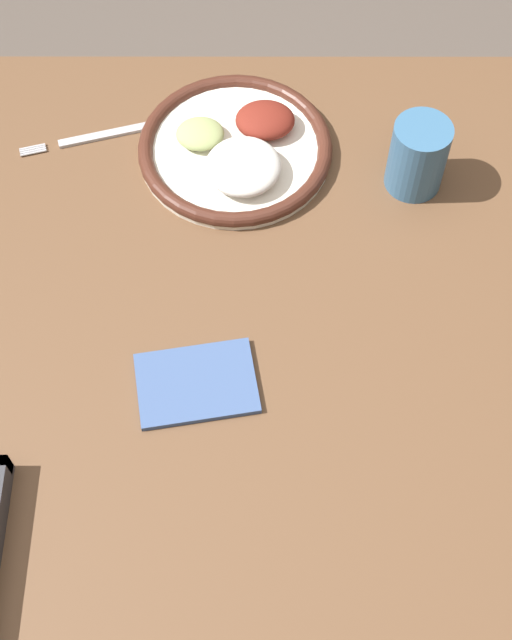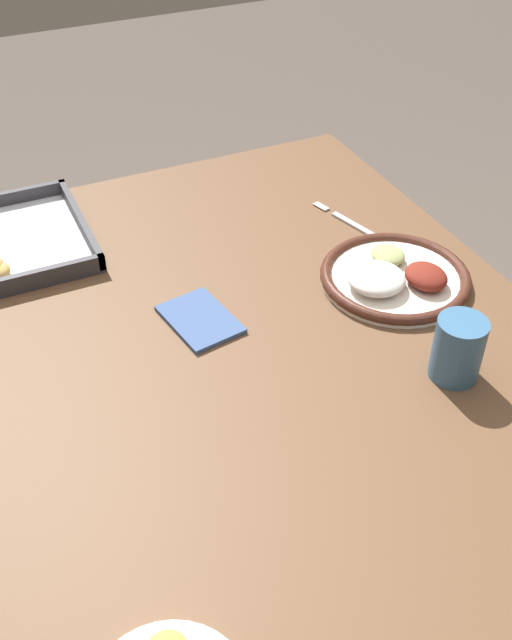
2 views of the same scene
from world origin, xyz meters
name	(u,v)px [view 2 (image 2 of 2)]	position (x,y,z in m)	size (l,w,h in m)	color
ground_plane	(258,601)	(0.00, 0.00, 0.00)	(8.00, 8.00, 0.00)	#564C44
dining_table	(259,389)	(0.00, 0.00, 0.67)	(1.19, 0.92, 0.78)	brown
dinner_plate	(394,277)	(0.04, -0.27, 0.79)	(0.26, 0.26, 0.05)	white
fork	(357,227)	(0.22, -0.31, 0.78)	(0.21, 0.07, 0.00)	#B2B2B7
baking_tray	(13,244)	(0.41, 0.30, 0.79)	(0.30, 0.25, 0.04)	#333338
drinking_cup	(458,349)	(-0.19, -0.23, 0.83)	(0.07, 0.07, 0.10)	#38668E
napkin	(200,319)	(0.08, 0.07, 0.78)	(0.15, 0.12, 0.01)	#3F598C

